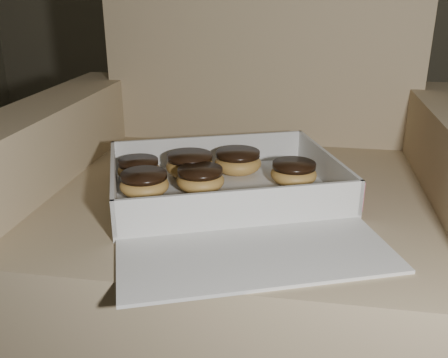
% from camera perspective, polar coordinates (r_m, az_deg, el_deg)
% --- Properties ---
extents(armchair, '(0.86, 0.73, 0.90)m').
position_cam_1_polar(armchair, '(0.99, 2.50, -5.94)').
color(armchair, tan).
rests_on(armchair, floor).
extents(bakery_box, '(0.50, 0.54, 0.06)m').
position_cam_1_polar(bakery_box, '(0.82, 0.77, -1.95)').
color(bakery_box, silver).
rests_on(bakery_box, armchair).
extents(donut_a, '(0.08, 0.08, 0.04)m').
position_cam_1_polar(donut_a, '(0.84, -2.72, 0.01)').
color(donut_a, '#C18C43').
rests_on(donut_a, bakery_box).
extents(donut_b, '(0.08, 0.08, 0.04)m').
position_cam_1_polar(donut_b, '(0.88, 7.96, 0.71)').
color(donut_b, '#C18C43').
rests_on(donut_b, bakery_box).
extents(donut_c, '(0.09, 0.09, 0.04)m').
position_cam_1_polar(donut_c, '(0.92, 1.60, 2.01)').
color(donut_c, '#C18C43').
rests_on(donut_c, bakery_box).
extents(donut_d, '(0.08, 0.08, 0.04)m').
position_cam_1_polar(donut_d, '(0.83, -9.09, -0.52)').
color(donut_d, '#C18C43').
rests_on(donut_d, bakery_box).
extents(donut_e, '(0.09, 0.09, 0.04)m').
position_cam_1_polar(donut_e, '(0.91, -3.91, 1.65)').
color(donut_e, '#C18C43').
rests_on(donut_e, bakery_box).
extents(donut_f, '(0.08, 0.08, 0.04)m').
position_cam_1_polar(donut_f, '(0.90, -9.71, 1.15)').
color(donut_f, '#C18C43').
rests_on(donut_f, bakery_box).
extents(crumb_a, '(0.01, 0.01, 0.00)m').
position_cam_1_polar(crumb_a, '(0.78, -7.18, -3.49)').
color(crumb_a, black).
rests_on(crumb_a, bakery_box).
extents(crumb_b, '(0.01, 0.01, 0.00)m').
position_cam_1_polar(crumb_b, '(0.84, 0.23, -1.50)').
color(crumb_b, black).
rests_on(crumb_b, bakery_box).
extents(crumb_c, '(0.01, 0.01, 0.00)m').
position_cam_1_polar(crumb_c, '(0.82, -5.21, -2.06)').
color(crumb_c, black).
rests_on(crumb_c, bakery_box).
extents(crumb_d, '(0.01, 0.01, 0.00)m').
position_cam_1_polar(crumb_d, '(0.84, 8.85, -1.65)').
color(crumb_d, black).
rests_on(crumb_d, bakery_box).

